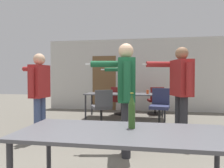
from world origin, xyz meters
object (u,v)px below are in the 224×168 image
Objects in this scene: office_chair_side_rolled at (120,102)px; drink_cup at (148,92)px; beer_bottle at (132,112)px; person_center_tall at (125,88)px; person_right_polo at (39,87)px; office_chair_near_pushed at (102,109)px; office_chair_mid_tucked at (156,102)px; office_chair_far_right at (160,108)px; person_far_watching at (181,85)px; person_near_casual at (127,86)px.

drink_cup is (0.89, -0.63, 0.38)m from office_chair_side_rolled.
beer_bottle reaches higher than office_chair_side_rolled.
person_center_tall is 1.03× the size of person_right_polo.
person_right_polo reaches higher than office_chair_near_pushed.
person_center_tall reaches higher than office_chair_mid_tucked.
drink_cup is at bearing -58.45° from office_chair_far_right.
office_chair_side_rolled is at bearing 98.16° from beer_bottle.
office_chair_mid_tucked is 8.07× the size of drink_cup.
office_chair_near_pushed is at bearing 19.07° from office_chair_far_right.
person_right_polo is 0.94× the size of person_far_watching.
person_near_casual reaches higher than beer_bottle.
office_chair_mid_tucked is at bearing -10.34° from person_far_watching.
drink_cup is (0.21, 4.10, -0.10)m from beer_bottle.
person_right_polo is 1.79× the size of office_chair_far_right.
office_chair_mid_tucked is (-0.30, 2.86, -0.66)m from person_far_watching.
office_chair_near_pushed reaches higher than drink_cup.
office_chair_mid_tucked is (1.44, 1.85, -0.00)m from office_chair_near_pushed.
beer_bottle is 4.10m from drink_cup.
office_chair_far_right is (-0.29, 1.20, -0.63)m from person_far_watching.
drink_cup is (-0.28, -0.85, 0.38)m from office_chair_mid_tucked.
office_chair_far_right reaches higher than office_chair_mid_tucked.
office_chair_side_rolled is 1.15m from drink_cup.
office_chair_far_right is at bearing -16.40° from office_chair_side_rolled.
person_center_tall is 1.03× the size of person_near_casual.
beer_bottle is 2.92× the size of drink_cup.
person_near_casual is 1.01m from office_chair_near_pushed.
office_chair_near_pushed is (-0.27, -1.63, 0.00)m from office_chair_side_rolled.
person_right_polo is at bearing 136.91° from beer_bottle.
drink_cup is (2.17, 2.26, -0.22)m from person_right_polo.
person_far_watching reaches higher than office_chair_near_pushed.
office_chair_near_pushed reaches higher than office_chair_side_rolled.
office_chair_far_right is (2.47, 1.45, -0.58)m from person_right_polo.
person_center_tall is at bearing -94.28° from office_chair_near_pushed.
office_chair_near_pushed is 1.58m from drink_cup.
person_far_watching reaches higher than person_near_casual.
beer_bottle is at bearing -128.65° from person_right_polo.
drink_cup is at bearing -0.08° from person_far_watching.
person_center_tall reaches higher than office_chair_far_right.
beer_bottle is at bearing 142.81° from person_far_watching.
person_near_casual reaches higher than office_chair_near_pushed.
person_center_tall is at bearing -111.64° from office_chair_mid_tucked.
drink_cup is at bearing -1.24° from office_chair_side_rolled.
beer_bottle is at bearing -106.95° from office_chair_mid_tucked.
person_center_tall reaches higher than office_chair_side_rolled.
person_far_watching is 2.95m from office_chair_mid_tucked.
person_near_casual reaches higher than office_chair_far_right.
person_center_tall reaches higher than office_chair_near_pushed.
person_far_watching reaches higher than person_right_polo.
person_right_polo is 3.22m from office_chair_side_rolled.
beer_bottle is at bearing -92.94° from drink_cup.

